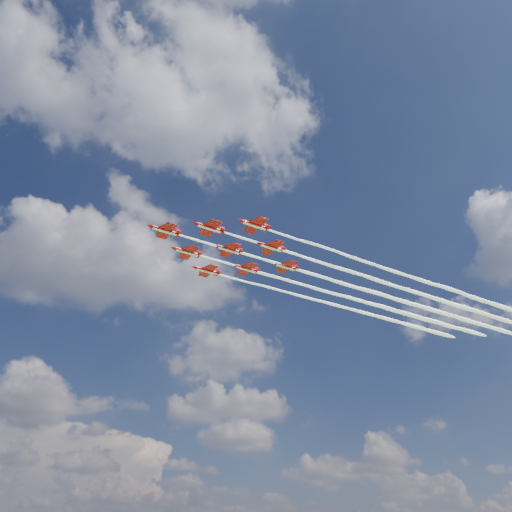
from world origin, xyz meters
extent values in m
cylinder|color=#A5090D|center=(-22.70, -4.64, 77.25)|extent=(7.00, 3.20, 0.97)
cone|color=#A5090D|center=(-26.88, -6.07, 77.25)|extent=(1.99, 1.49, 0.97)
cone|color=#A5090D|center=(-18.77, -3.30, 77.25)|extent=(1.54, 1.26, 0.88)
ellipsoid|color=black|center=(-24.37, -5.21, 77.65)|extent=(2.00, 1.35, 0.63)
cube|color=#A5090D|center=(-22.28, -4.50, 77.21)|extent=(5.30, 8.61, 0.12)
cube|color=#A5090D|center=(-19.35, -3.50, 77.25)|extent=(2.20, 3.41, 0.11)
cube|color=#A5090D|center=(-19.18, -3.44, 78.05)|extent=(1.38, 0.57, 1.59)
cube|color=white|center=(-22.70, -4.64, 76.81)|extent=(6.53, 2.89, 0.11)
cylinder|color=#A5090D|center=(-11.35, -8.33, 77.25)|extent=(7.00, 3.20, 0.97)
cone|color=#A5090D|center=(-15.53, -9.75, 77.25)|extent=(1.99, 1.49, 0.97)
cone|color=#A5090D|center=(-7.42, -6.98, 77.25)|extent=(1.54, 1.26, 0.88)
ellipsoid|color=black|center=(-13.02, -8.90, 77.65)|extent=(2.00, 1.35, 0.63)
cube|color=#A5090D|center=(-10.93, -8.18, 77.21)|extent=(5.30, 8.61, 0.12)
cube|color=#A5090D|center=(-8.00, -7.18, 77.25)|extent=(2.20, 3.41, 0.11)
cube|color=#A5090D|center=(-7.84, -7.13, 78.05)|extent=(1.38, 0.57, 1.59)
cube|color=white|center=(-11.35, -8.33, 76.81)|extent=(6.53, 2.89, 0.11)
cylinder|color=#A5090D|center=(-15.97, 5.22, 77.25)|extent=(7.00, 3.20, 0.97)
cone|color=#A5090D|center=(-20.16, 3.79, 77.25)|extent=(1.99, 1.49, 0.97)
cone|color=#A5090D|center=(-12.04, 6.56, 77.25)|extent=(1.54, 1.26, 0.88)
ellipsoid|color=black|center=(-17.65, 4.65, 77.65)|extent=(2.00, 1.35, 0.63)
cube|color=#A5090D|center=(-15.56, 5.36, 77.21)|extent=(5.30, 8.61, 0.12)
cube|color=#A5090D|center=(-12.63, 6.36, 77.25)|extent=(2.20, 3.41, 0.11)
cube|color=#A5090D|center=(-12.46, 6.42, 78.05)|extent=(1.38, 0.57, 1.59)
cube|color=white|center=(-15.97, 5.22, 76.81)|extent=(6.53, 2.89, 0.11)
cylinder|color=#A5090D|center=(0.00, -12.01, 77.25)|extent=(7.00, 3.20, 0.97)
cone|color=#A5090D|center=(-4.18, -13.44, 77.25)|extent=(1.99, 1.49, 0.97)
cone|color=#A5090D|center=(3.93, -10.67, 77.25)|extent=(1.54, 1.26, 0.88)
ellipsoid|color=black|center=(-1.67, -12.58, 77.65)|extent=(2.00, 1.35, 0.63)
cube|color=#A5090D|center=(0.42, -11.87, 77.21)|extent=(5.30, 8.61, 0.12)
cube|color=#A5090D|center=(3.34, -10.87, 77.25)|extent=(2.20, 3.41, 0.11)
cube|color=#A5090D|center=(3.51, -10.81, 78.05)|extent=(1.38, 0.57, 1.59)
cube|color=white|center=(0.00, -12.01, 76.81)|extent=(6.53, 2.89, 0.11)
cylinder|color=#A5090D|center=(-4.63, 1.53, 77.25)|extent=(7.00, 3.20, 0.97)
cone|color=#A5090D|center=(-8.81, 0.10, 77.25)|extent=(1.99, 1.49, 0.97)
cone|color=#A5090D|center=(-0.70, 2.87, 77.25)|extent=(1.54, 1.26, 0.88)
ellipsoid|color=black|center=(-6.30, 0.96, 77.65)|extent=(2.00, 1.35, 0.63)
cube|color=#A5090D|center=(-4.21, 1.67, 77.21)|extent=(5.30, 8.61, 0.12)
cube|color=#A5090D|center=(-1.28, 2.67, 77.25)|extent=(2.20, 3.41, 0.11)
cube|color=#A5090D|center=(-1.11, 2.73, 78.05)|extent=(1.38, 0.57, 1.59)
cube|color=white|center=(-4.63, 1.53, 76.81)|extent=(6.53, 2.89, 0.11)
cylinder|color=#A5090D|center=(-9.25, 15.08, 77.25)|extent=(7.00, 3.20, 0.97)
cone|color=#A5090D|center=(-13.43, 13.65, 77.25)|extent=(1.99, 1.49, 0.97)
cone|color=#A5090D|center=(-5.32, 16.42, 77.25)|extent=(1.54, 1.26, 0.88)
ellipsoid|color=black|center=(-10.92, 14.50, 77.65)|extent=(2.00, 1.35, 0.63)
cube|color=#A5090D|center=(-8.83, 15.22, 77.21)|extent=(5.30, 8.61, 0.12)
cube|color=#A5090D|center=(-5.91, 16.22, 77.25)|extent=(2.20, 3.41, 0.11)
cube|color=#A5090D|center=(-5.74, 16.28, 78.05)|extent=(1.38, 0.57, 1.59)
cube|color=white|center=(-9.25, 15.08, 76.81)|extent=(6.53, 2.89, 0.11)
cylinder|color=#A5090D|center=(6.72, -2.15, 77.25)|extent=(7.00, 3.20, 0.97)
cone|color=#A5090D|center=(2.54, -3.58, 77.25)|extent=(1.99, 1.49, 0.97)
cone|color=#A5090D|center=(10.65, -0.81, 77.25)|extent=(1.54, 1.26, 0.88)
ellipsoid|color=black|center=(5.05, -2.73, 77.65)|extent=(2.00, 1.35, 0.63)
cube|color=#A5090D|center=(7.14, -2.01, 77.21)|extent=(5.30, 8.61, 0.12)
cube|color=#A5090D|center=(10.07, -1.01, 77.25)|extent=(2.20, 3.41, 0.11)
cube|color=#A5090D|center=(10.23, -0.96, 78.05)|extent=(1.38, 0.57, 1.59)
cube|color=white|center=(6.72, -2.15, 76.81)|extent=(6.53, 2.89, 0.11)
cylinder|color=#A5090D|center=(2.10, 11.39, 77.25)|extent=(7.00, 3.20, 0.97)
cone|color=#A5090D|center=(-2.09, 9.96, 77.25)|extent=(1.99, 1.49, 0.97)
cone|color=#A5090D|center=(6.03, 12.73, 77.25)|extent=(1.54, 1.26, 0.88)
ellipsoid|color=black|center=(0.42, 10.82, 77.65)|extent=(2.00, 1.35, 0.63)
cube|color=#A5090D|center=(2.51, 11.53, 77.21)|extent=(5.30, 8.61, 0.12)
cube|color=#A5090D|center=(5.44, 12.53, 77.25)|extent=(2.20, 3.41, 0.11)
cube|color=#A5090D|center=(5.61, 12.59, 78.05)|extent=(1.38, 0.57, 1.59)
cube|color=white|center=(2.10, 11.39, 76.81)|extent=(6.53, 2.89, 0.11)
cylinder|color=#A5090D|center=(13.44, 7.70, 77.25)|extent=(7.00, 3.20, 0.97)
cone|color=#A5090D|center=(9.26, 6.28, 77.25)|extent=(1.99, 1.49, 0.97)
cone|color=#A5090D|center=(17.37, 9.05, 77.25)|extent=(1.54, 1.26, 0.88)
ellipsoid|color=black|center=(11.77, 7.13, 77.65)|extent=(2.00, 1.35, 0.63)
cube|color=#A5090D|center=(13.86, 7.85, 77.21)|extent=(5.30, 8.61, 0.12)
cube|color=#A5090D|center=(16.79, 8.85, 77.25)|extent=(2.20, 3.41, 0.11)
cube|color=#A5090D|center=(16.96, 8.90, 78.05)|extent=(1.38, 0.57, 1.59)
cube|color=white|center=(13.44, 7.70, 76.81)|extent=(6.53, 2.89, 0.11)
camera|label=1|loc=(-21.30, -117.33, 4.60)|focal=35.00mm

